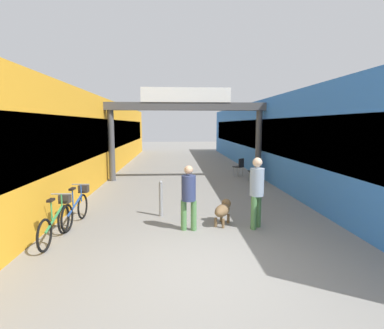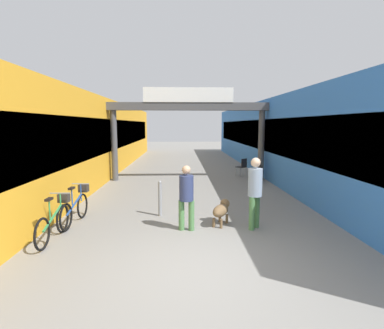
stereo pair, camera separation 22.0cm
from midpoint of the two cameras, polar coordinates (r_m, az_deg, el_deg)
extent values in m
plane|color=gray|center=(5.61, 1.57, -19.13)|extent=(80.00, 80.00, 0.00)
cube|color=gold|center=(16.67, -19.77, 4.83)|extent=(3.00, 26.00, 3.70)
cube|color=black|center=(16.31, -14.78, 5.63)|extent=(0.04, 23.40, 1.48)
cube|color=blue|center=(16.94, 15.69, 5.04)|extent=(3.00, 26.00, 3.70)
cube|color=black|center=(16.51, 10.83, 5.77)|extent=(0.04, 23.40, 1.48)
cylinder|color=#4C4C4F|center=(13.92, -15.54, 3.43)|extent=(0.28, 0.28, 3.16)
cylinder|color=#4C4C4F|center=(14.14, 12.12, 3.60)|extent=(0.28, 0.28, 3.16)
cube|color=#4C4C4F|center=(13.62, -1.63, 11.00)|extent=(7.40, 0.44, 0.34)
cube|color=white|center=(13.46, -1.61, 13.14)|extent=(3.96, 0.10, 0.64)
cylinder|color=#4C7F47|center=(7.45, 10.84, -9.07)|extent=(0.20, 0.20, 0.81)
cylinder|color=#4C7F47|center=(7.65, 11.69, -8.63)|extent=(0.20, 0.20, 0.81)
cylinder|color=#8C9EB2|center=(7.38, 11.42, -3.30)|extent=(0.48, 0.48, 0.67)
sphere|color=beige|center=(7.30, 11.52, 0.41)|extent=(0.32, 0.32, 0.23)
cylinder|color=#4C7F47|center=(7.27, -0.57, -9.69)|extent=(0.16, 0.16, 0.73)
cylinder|color=#4C7F47|center=(7.29, -2.47, -9.63)|extent=(0.16, 0.16, 0.73)
cylinder|color=navy|center=(7.11, -1.54, -4.51)|extent=(0.39, 0.39, 0.60)
sphere|color=tan|center=(7.03, -1.55, -1.03)|extent=(0.24, 0.24, 0.21)
ellipsoid|color=brown|center=(7.67, 4.97, -8.70)|extent=(0.62, 0.79, 0.29)
sphere|color=brown|center=(7.94, 5.75, -7.38)|extent=(0.33, 0.33, 0.25)
sphere|color=white|center=(7.87, 5.49, -8.39)|extent=(0.24, 0.24, 0.18)
cylinder|color=brown|center=(7.97, 4.80, -10.03)|extent=(0.09, 0.09, 0.23)
cylinder|color=brown|center=(7.91, 6.13, -10.17)|extent=(0.09, 0.09, 0.23)
cylinder|color=brown|center=(7.58, 3.70, -10.95)|extent=(0.09, 0.09, 0.23)
cylinder|color=brown|center=(7.52, 5.10, -11.12)|extent=(0.09, 0.09, 0.23)
torus|color=black|center=(7.74, -24.01, -9.52)|extent=(0.06, 0.67, 0.67)
torus|color=black|center=(6.84, -27.14, -11.92)|extent=(0.06, 0.67, 0.67)
cube|color=#338C4C|center=(7.23, -25.55, -9.30)|extent=(0.05, 0.94, 0.34)
cylinder|color=#338C4C|center=(7.07, -26.03, -7.86)|extent=(0.03, 0.03, 0.42)
cube|color=black|center=(7.02, -26.14, -6.12)|extent=(0.10, 0.22, 0.05)
cylinder|color=#338C4C|center=(7.58, -24.33, -6.90)|extent=(0.03, 0.03, 0.46)
cylinder|color=gray|center=(7.53, -24.42, -5.13)|extent=(0.46, 0.03, 0.03)
cube|color=#332D28|center=(7.75, -23.82, -5.97)|extent=(0.24, 0.20, 0.20)
torus|color=black|center=(8.70, -20.80, -7.48)|extent=(0.09, 0.67, 0.67)
torus|color=black|center=(7.79, -23.45, -9.36)|extent=(0.09, 0.67, 0.67)
cube|color=#234C9E|center=(8.20, -22.11, -7.16)|extent=(0.09, 0.94, 0.34)
cylinder|color=#234C9E|center=(8.04, -22.51, -5.85)|extent=(0.03, 0.03, 0.42)
cube|color=black|center=(7.99, -22.59, -4.32)|extent=(0.11, 0.23, 0.05)
cylinder|color=#234C9E|center=(8.56, -21.06, -5.12)|extent=(0.03, 0.03, 0.46)
cylinder|color=gray|center=(8.51, -21.14, -3.55)|extent=(0.46, 0.05, 0.03)
cube|color=#332D28|center=(8.73, -20.62, -4.33)|extent=(0.25, 0.21, 0.20)
cylinder|color=gray|center=(8.39, -6.71, -6.71)|extent=(0.10, 0.10, 0.92)
sphere|color=gray|center=(8.28, -6.76, -3.42)|extent=(0.10, 0.10, 0.10)
cylinder|color=gray|center=(13.37, 10.56, -2.44)|extent=(0.03, 0.03, 0.45)
cylinder|color=gray|center=(13.70, 10.24, -2.20)|extent=(0.03, 0.03, 0.45)
cylinder|color=gray|center=(13.45, 11.97, -2.42)|extent=(0.03, 0.03, 0.45)
cylinder|color=gray|center=(13.78, 11.62, -2.18)|extent=(0.03, 0.03, 0.45)
cube|color=black|center=(13.53, 11.12, -1.28)|extent=(0.41, 0.41, 0.04)
cube|color=black|center=(13.54, 11.89, -0.36)|extent=(0.05, 0.40, 0.40)
cylinder|color=gray|center=(14.88, 7.44, -1.37)|extent=(0.04, 0.04, 0.45)
cylinder|color=gray|center=(15.14, 8.23, -1.22)|extent=(0.04, 0.04, 0.45)
cylinder|color=gray|center=(14.67, 8.50, -1.51)|extent=(0.04, 0.04, 0.45)
cylinder|color=gray|center=(14.95, 9.27, -1.36)|extent=(0.04, 0.04, 0.45)
cube|color=black|center=(14.87, 8.38, -0.43)|extent=(0.56, 0.56, 0.04)
cube|color=black|center=(14.74, 8.95, 0.35)|extent=(0.33, 0.30, 0.40)
camera|label=1|loc=(0.11, -90.68, -0.09)|focal=28.00mm
camera|label=2|loc=(0.11, 89.32, 0.09)|focal=28.00mm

